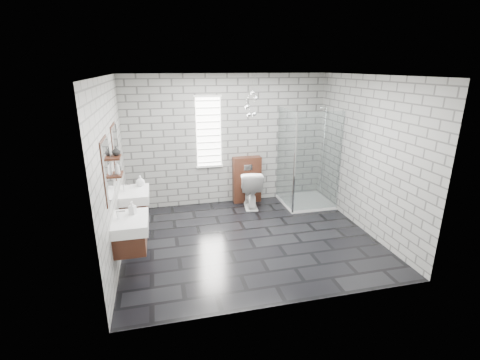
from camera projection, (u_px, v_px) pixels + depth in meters
name	position (u px, v px, depth m)	size (l,w,h in m)	color
floor	(250.00, 239.00, 6.00)	(4.20, 3.60, 0.02)	black
ceiling	(251.00, 75.00, 5.15)	(4.20, 3.60, 0.02)	white
wall_back	(228.00, 141.00, 7.25)	(4.20, 0.02, 2.70)	gray
wall_front	(292.00, 205.00, 3.91)	(4.20, 0.02, 2.70)	gray
wall_left	(112.00, 172.00, 5.11)	(0.02, 3.60, 2.70)	gray
wall_right	(367.00, 156.00, 6.05)	(0.02, 3.60, 2.70)	gray
vanity_left	(128.00, 225.00, 4.78)	(0.47, 0.70, 1.57)	#482316
vanity_right	(132.00, 196.00, 5.83)	(0.47, 0.70, 1.57)	#482316
shelf_lower	(118.00, 174.00, 5.09)	(0.14, 0.30, 0.03)	#482316
shelf_upper	(116.00, 157.00, 5.01)	(0.14, 0.30, 0.03)	#482316
window	(209.00, 132.00, 7.07)	(0.56, 0.05, 1.48)	white
cistern_panel	(247.00, 179.00, 7.50)	(0.60, 0.20, 1.00)	#482316
flush_plate	(248.00, 167.00, 7.31)	(0.18, 0.01, 0.12)	silver
shower_enclosure	(304.00, 183.00, 7.27)	(1.00, 1.00, 2.03)	white
pendant_cluster	(252.00, 105.00, 6.70)	(0.30, 0.21, 0.81)	silver
toilet	(250.00, 188.00, 7.28)	(0.44, 0.78, 0.79)	white
soap_bottle_a	(132.00, 208.00, 4.86)	(0.08, 0.09, 0.19)	#B2B2B2
soap_bottle_b	(140.00, 181.00, 6.01)	(0.15, 0.15, 0.19)	#B2B2B2
soap_bottle_c	(117.00, 168.00, 5.02)	(0.07, 0.08, 0.19)	#B2B2B2
vase	(116.00, 151.00, 5.03)	(0.12, 0.12, 0.13)	#B2B2B2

